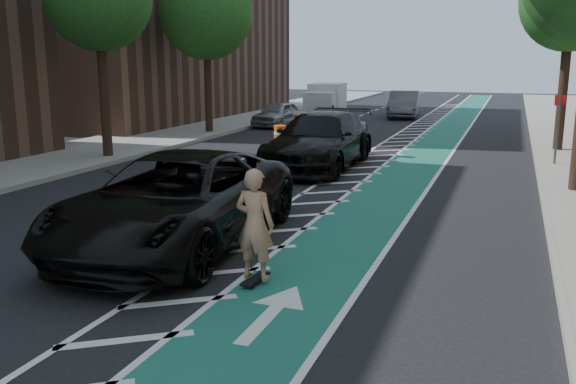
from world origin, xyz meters
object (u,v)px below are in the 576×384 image
at_px(barrel_a, 181,182).
at_px(skateboarder, 255,224).
at_px(suv_far, 320,140).
at_px(suv_near, 177,201).

bearing_deg(barrel_a, skateboarder, -50.17).
relative_size(skateboarder, suv_far, 0.29).
xyz_separation_m(skateboarder, barrel_a, (-4.50, 5.39, -0.65)).
relative_size(skateboarder, barrel_a, 2.33).
bearing_deg(skateboarder, suv_far, -73.79).
distance_m(skateboarder, suv_far, 11.20).
relative_size(skateboarder, suv_near, 0.28).
xyz_separation_m(suv_near, suv_far, (0.00, 9.52, 0.02)).
height_order(skateboarder, barrel_a, skateboarder).
bearing_deg(suv_near, barrel_a, 117.04).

